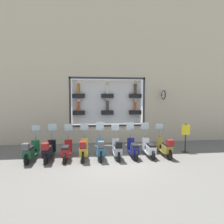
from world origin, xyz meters
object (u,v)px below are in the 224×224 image
(scooter_navy_2, at_px, (133,148))
(shop_sign_post, at_px, (186,137))
(scooter_silver_3, at_px, (117,149))
(scooter_red_6, at_px, (66,151))
(scooter_teal_4, at_px, (101,149))
(scooter_black_7, at_px, (49,151))
(scooter_green_8, at_px, (30,151))
(scooter_yellow_5, at_px, (84,149))
(scooter_white_1, at_px, (149,148))
(scooter_olive_0, at_px, (165,147))

(scooter_navy_2, xyz_separation_m, shop_sign_post, (0.47, -3.01, 0.41))
(scooter_silver_3, relative_size, scooter_red_6, 1.00)
(scooter_silver_3, bearing_deg, shop_sign_post, -81.90)
(scooter_silver_3, height_order, shop_sign_post, shop_sign_post)
(scooter_navy_2, xyz_separation_m, scooter_silver_3, (-0.07, 0.82, 0.02))
(scooter_navy_2, xyz_separation_m, scooter_teal_4, (-0.06, 1.65, 0.05))
(shop_sign_post, bearing_deg, scooter_red_6, 94.34)
(scooter_red_6, distance_m, scooter_black_7, 0.83)
(scooter_teal_4, relative_size, scooter_black_7, 1.00)
(scooter_green_8, height_order, shop_sign_post, shop_sign_post)
(scooter_yellow_5, distance_m, shop_sign_post, 5.52)
(scooter_white_1, bearing_deg, scooter_green_8, 90.61)
(scooter_white_1, xyz_separation_m, scooter_teal_4, (-0.05, 2.47, 0.06))
(scooter_black_7, bearing_deg, scooter_navy_2, -89.09)
(scooter_silver_3, distance_m, scooter_red_6, 2.47)
(scooter_red_6, bearing_deg, scooter_black_7, 94.26)
(scooter_teal_4, height_order, scooter_red_6, scooter_teal_4)
(scooter_olive_0, xyz_separation_m, scooter_navy_2, (0.07, 1.65, -0.03))
(scooter_red_6, distance_m, shop_sign_post, 6.34)
(scooter_navy_2, distance_m, scooter_silver_3, 0.83)
(scooter_white_1, xyz_separation_m, scooter_red_6, (-0.00, 4.12, 0.00))
(scooter_white_1, relative_size, scooter_navy_2, 1.00)
(scooter_green_8, bearing_deg, scooter_navy_2, -89.25)
(scooter_navy_2, xyz_separation_m, scooter_green_8, (-0.06, 4.94, 0.03))
(scooter_black_7, bearing_deg, scooter_teal_4, -89.84)
(scooter_white_1, height_order, scooter_green_8, scooter_white_1)
(scooter_navy_2, distance_m, shop_sign_post, 3.08)
(scooter_red_6, bearing_deg, scooter_silver_3, -91.57)
(scooter_olive_0, bearing_deg, scooter_black_7, 90.00)
(scooter_white_1, xyz_separation_m, scooter_silver_3, (-0.07, 1.65, 0.04))
(scooter_olive_0, height_order, scooter_navy_2, scooter_navy_2)
(scooter_green_8, bearing_deg, scooter_teal_4, -89.88)
(scooter_navy_2, bearing_deg, scooter_yellow_5, 91.32)
(scooter_teal_4, height_order, shop_sign_post, scooter_teal_4)
(scooter_olive_0, bearing_deg, scooter_red_6, 89.29)
(scooter_white_1, bearing_deg, shop_sign_post, -77.68)
(scooter_green_8, distance_m, shop_sign_post, 7.98)
(scooter_olive_0, xyz_separation_m, scooter_teal_4, (0.01, 3.29, 0.01))
(shop_sign_post, bearing_deg, scooter_yellow_5, 95.54)
(scooter_navy_2, relative_size, scooter_green_8, 1.00)
(scooter_teal_4, relative_size, scooter_green_8, 1.00)
(scooter_olive_0, height_order, scooter_yellow_5, scooter_yellow_5)
(scooter_navy_2, height_order, scooter_teal_4, scooter_teal_4)
(scooter_green_8, bearing_deg, scooter_yellow_5, -89.81)
(scooter_yellow_5, bearing_deg, shop_sign_post, -84.46)
(scooter_olive_0, distance_m, scooter_black_7, 5.76)
(scooter_teal_4, distance_m, scooter_red_6, 1.65)
(scooter_red_6, relative_size, scooter_black_7, 1.00)
(scooter_olive_0, bearing_deg, scooter_white_1, 85.73)
(scooter_navy_2, height_order, scooter_silver_3, scooter_navy_2)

